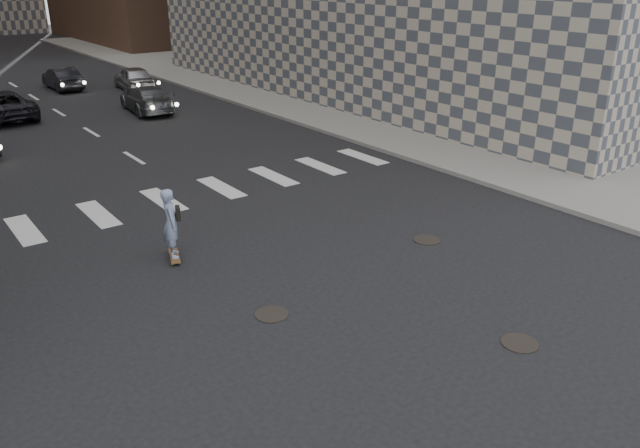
# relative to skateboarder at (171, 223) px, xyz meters

# --- Properties ---
(ground) EXTENTS (160.00, 160.00, 0.00)m
(ground) POSITION_rel_skateboarder_xyz_m (2.48, -4.86, -0.95)
(ground) COLOR black
(ground) RESTS_ON ground
(sidewalk_right) EXTENTS (13.00, 80.00, 0.15)m
(sidewalk_right) POSITION_rel_skateboarder_xyz_m (16.98, 15.14, -0.87)
(sidewalk_right) COLOR gray
(sidewalk_right) RESTS_ON ground
(manhole_a) EXTENTS (0.70, 0.70, 0.02)m
(manhole_a) POSITION_rel_skateboarder_xyz_m (3.68, -7.36, -0.94)
(manhole_a) COLOR black
(manhole_a) RESTS_ON ground
(manhole_b) EXTENTS (0.70, 0.70, 0.02)m
(manhole_b) POSITION_rel_skateboarder_xyz_m (0.48, -3.66, -0.94)
(manhole_b) COLOR black
(manhole_b) RESTS_ON ground
(manhole_c) EXTENTS (0.70, 0.70, 0.02)m
(manhole_c) POSITION_rel_skateboarder_xyz_m (5.78, -2.86, -0.94)
(manhole_c) COLOR black
(manhole_c) RESTS_ON ground
(skateboarder) EXTENTS (0.59, 0.93, 1.81)m
(skateboarder) POSITION_rel_skateboarder_xyz_m (0.00, 0.00, 0.00)
(skateboarder) COLOR brown
(skateboarder) RESTS_ON ground
(traffic_car_b) EXTENTS (2.22, 4.55, 1.28)m
(traffic_car_b) POSITION_rel_skateboarder_xyz_m (6.10, 16.68, -0.31)
(traffic_car_b) COLOR #53565B
(traffic_car_b) RESTS_ON ground
(traffic_car_c) EXTENTS (2.66, 5.01, 1.34)m
(traffic_car_c) POSITION_rel_skateboarder_xyz_m (-0.08, 19.11, -0.28)
(traffic_car_c) COLOR black
(traffic_car_c) RESTS_ON ground
(traffic_car_d) EXTENTS (2.12, 4.27, 1.40)m
(traffic_car_d) POSITION_rel_skateboarder_xyz_m (7.85, 22.93, -0.25)
(traffic_car_d) COLOR #A8AAAF
(traffic_car_d) RESTS_ON ground
(traffic_car_e) EXTENTS (1.42, 3.89, 1.27)m
(traffic_car_e) POSITION_rel_skateboarder_xyz_m (4.51, 25.52, -0.31)
(traffic_car_e) COLOR black
(traffic_car_e) RESTS_ON ground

